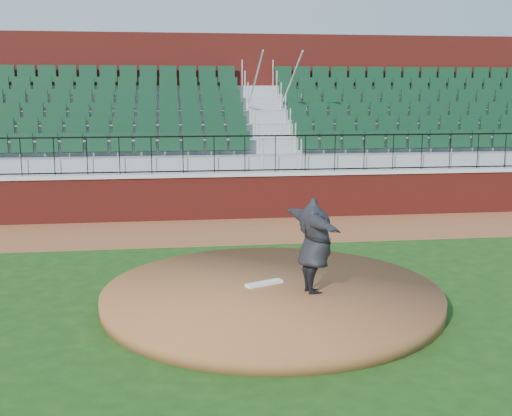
{
  "coord_description": "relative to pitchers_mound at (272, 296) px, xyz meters",
  "views": [
    {
      "loc": [
        -1.58,
        -10.32,
        3.5
      ],
      "look_at": [
        0.0,
        1.5,
        1.3
      ],
      "focal_mm": 44.37,
      "sensor_mm": 36.0,
      "label": 1
    }
  ],
  "objects": [
    {
      "name": "pitchers_mound",
      "position": [
        0.0,
        0.0,
        0.0
      ],
      "size": [
        5.66,
        5.66,
        0.25
      ],
      "primitive_type": "cylinder",
      "color": "brown",
      "rests_on": "ground"
    },
    {
      "name": "pitcher",
      "position": [
        0.65,
        -0.3,
        0.91
      ],
      "size": [
        0.87,
        2.0,
        1.57
      ],
      "primitive_type": "imported",
      "rotation": [
        0.0,
        0.0,
        1.76
      ],
      "color": "black",
      "rests_on": "pitchers_mound"
    },
    {
      "name": "wall_railing",
      "position": [
        -0.03,
        7.27,
        1.67
      ],
      "size": [
        34.0,
        0.05,
        1.0
      ],
      "primitive_type": null,
      "color": "black",
      "rests_on": "wall_cap"
    },
    {
      "name": "warning_track",
      "position": [
        -0.03,
        5.67,
        -0.12
      ],
      "size": [
        34.0,
        3.2,
        0.01
      ],
      "primitive_type": "cube",
      "color": "brown",
      "rests_on": "ground"
    },
    {
      "name": "concourse_wall",
      "position": [
        -0.03,
        12.79,
        2.62
      ],
      "size": [
        34.0,
        0.5,
        5.5
      ],
      "primitive_type": "cube",
      "color": "maroon",
      "rests_on": "ground"
    },
    {
      "name": "field_wall",
      "position": [
        -0.03,
        7.27,
        0.47
      ],
      "size": [
        34.0,
        0.35,
        1.2
      ],
      "primitive_type": "cube",
      "color": "maroon",
      "rests_on": "ground"
    },
    {
      "name": "wall_cap",
      "position": [
        -0.03,
        7.27,
        1.12
      ],
      "size": [
        34.0,
        0.45,
        0.1
      ],
      "primitive_type": "cube",
      "color": "#B7B7B7",
      "rests_on": "field_wall"
    },
    {
      "name": "seating_stands",
      "position": [
        -0.03,
        9.99,
        2.18
      ],
      "size": [
        34.0,
        5.1,
        4.6
      ],
      "primitive_type": null,
      "color": "gray",
      "rests_on": "ground"
    },
    {
      "name": "ground",
      "position": [
        -0.03,
        0.27,
        -0.12
      ],
      "size": [
        90.0,
        90.0,
        0.0
      ],
      "primitive_type": "plane",
      "color": "#183F12",
      "rests_on": "ground"
    },
    {
      "name": "pitching_rubber",
      "position": [
        -0.09,
        0.23,
        0.15
      ],
      "size": [
        0.69,
        0.43,
        0.05
      ],
      "primitive_type": "cube",
      "rotation": [
        0.0,
        0.0,
        0.41
      ],
      "color": "white",
      "rests_on": "pitchers_mound"
    }
  ]
}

